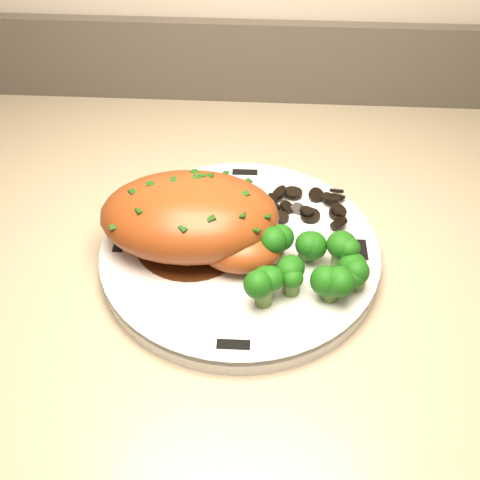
# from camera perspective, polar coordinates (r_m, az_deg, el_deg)

# --- Properties ---
(counter) EXTENTS (2.23, 0.74, 1.08)m
(counter) POSITION_cam_1_polar(r_m,az_deg,el_deg) (1.09, 10.81, -19.23)
(counter) COLOR brown
(counter) RESTS_ON ground
(plate) EXTENTS (0.33, 0.33, 0.02)m
(plate) POSITION_cam_1_polar(r_m,az_deg,el_deg) (0.66, 0.00, -1.27)
(plate) COLOR silver
(plate) RESTS_ON counter
(rim_accent_0) EXTENTS (0.01, 0.03, 0.00)m
(rim_accent_0) POSITION_cam_1_polar(r_m,az_deg,el_deg) (0.66, 11.48, -0.94)
(rim_accent_0) COLOR black
(rim_accent_0) RESTS_ON plate
(rim_accent_1) EXTENTS (0.03, 0.01, 0.00)m
(rim_accent_1) POSITION_cam_1_polar(r_m,az_deg,el_deg) (0.75, 0.47, 6.41)
(rim_accent_1) COLOR black
(rim_accent_1) RESTS_ON plate
(rim_accent_2) EXTENTS (0.01, 0.03, 0.00)m
(rim_accent_2) POSITION_cam_1_polar(r_m,az_deg,el_deg) (0.67, -11.33, -0.21)
(rim_accent_2) COLOR black
(rim_accent_2) RESTS_ON plate
(rim_accent_3) EXTENTS (0.03, 0.01, 0.00)m
(rim_accent_3) POSITION_cam_1_polar(r_m,az_deg,el_deg) (0.56, -0.63, -9.91)
(rim_accent_3) COLOR black
(rim_accent_3) RESTS_ON plate
(gravy_pool) EXTENTS (0.12, 0.12, 0.00)m
(gravy_pool) POSITION_cam_1_polar(r_m,az_deg,el_deg) (0.66, -4.61, -0.08)
(gravy_pool) COLOR #3F1C0B
(gravy_pool) RESTS_ON plate
(chicken_breast) EXTENTS (0.20, 0.13, 0.07)m
(chicken_breast) POSITION_cam_1_polar(r_m,az_deg,el_deg) (0.63, -4.24, 1.96)
(chicken_breast) COLOR #934119
(chicken_breast) RESTS_ON plate
(mushroom_pile) EXTENTS (0.09, 0.06, 0.02)m
(mushroom_pile) POSITION_cam_1_polar(r_m,az_deg,el_deg) (0.69, 5.70, 2.87)
(mushroom_pile) COLOR black
(mushroom_pile) RESTS_ON plate
(broccoli_florets) EXTENTS (0.12, 0.09, 0.04)m
(broccoli_florets) POSITION_cam_1_polar(r_m,az_deg,el_deg) (0.60, 6.67, -2.45)
(broccoli_florets) COLOR #557632
(broccoli_florets) RESTS_ON plate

